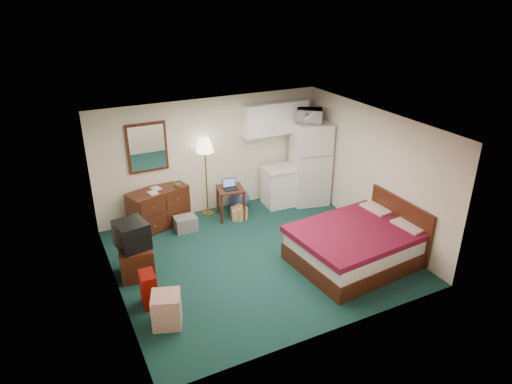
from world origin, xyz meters
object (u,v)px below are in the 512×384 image
bed (356,246)px  suitcase (149,289)px  kitchen_counter (281,187)px  tv_stand (137,261)px  fridge (310,163)px  floor_lamp (206,177)px  dresser (159,208)px  desk (231,203)px

bed → suitcase: bearing=168.0°
kitchen_counter → suitcase: size_ratio=1.47×
kitchen_counter → tv_stand: size_ratio=1.41×
fridge → tv_stand: fridge is taller
fridge → floor_lamp: bearing=-177.2°
fridge → kitchen_counter: bearing=-179.1°
floor_lamp → bed: 3.47m
bed → fridge: bearing=70.9°
kitchen_counter → bed: 2.72m
dresser → suitcase: dresser is taller
tv_stand → kitchen_counter: bearing=29.4°
dresser → bed: dresser is taller
tv_stand → dresser: bearing=70.8°
suitcase → floor_lamp: bearing=55.6°
fridge → dresser: bearing=-173.0°
desk → kitchen_counter: size_ratio=0.80×
floor_lamp → dresser: bearing=-176.3°
floor_lamp → suitcase: floor_lamp is taller
floor_lamp → tv_stand: (-1.91, -1.64, -0.59)m
floor_lamp → suitcase: 3.25m
dresser → tv_stand: 1.78m
tv_stand → floor_lamp: bearing=49.1°
bed → kitchen_counter: bearing=85.0°
desk → fridge: bearing=10.5°
dresser → bed: bearing=-64.5°
bed → tv_stand: bearing=154.5°
floor_lamp → suitcase: (-1.93, -2.54, -0.57)m
floor_lamp → fridge: bearing=-9.8°
floor_lamp → desk: floor_lamp is taller
dresser → kitchen_counter: bearing=-22.1°
dresser → bed: 4.03m
dresser → desk: size_ratio=1.78×
bed → suitcase: bed is taller
dresser → kitchen_counter: size_ratio=1.42×
desk → suitcase: desk is taller
bed → suitcase: size_ratio=3.63×
dresser → kitchen_counter: (2.77, -0.20, 0.01)m
fridge → tv_stand: size_ratio=3.11×
desk → fridge: (1.94, -0.04, 0.60)m
fridge → suitcase: fridge is taller
fridge → suitcase: size_ratio=3.25×
kitchen_counter → suitcase: kitchen_counter is taller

